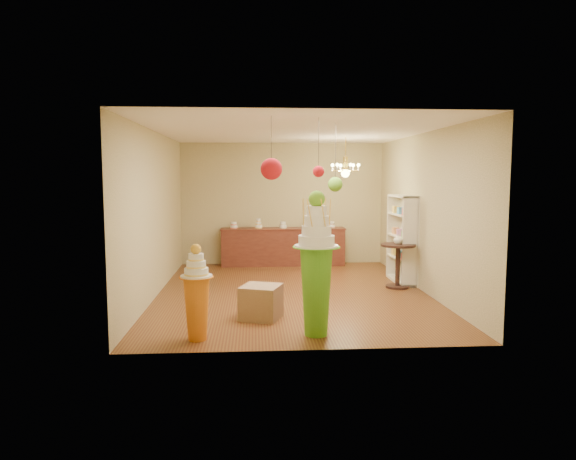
{
  "coord_description": "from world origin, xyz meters",
  "views": [
    {
      "loc": [
        -0.71,
        -9.5,
        2.19
      ],
      "look_at": [
        -0.08,
        0.0,
        1.19
      ],
      "focal_mm": 32.0,
      "sensor_mm": 36.0,
      "label": 1
    }
  ],
  "objects": [
    {
      "name": "shelving_unit",
      "position": [
        2.34,
        0.8,
        0.9
      ],
      "size": [
        0.33,
        1.2,
        1.8
      ],
      "color": "beige",
      "rests_on": "floor"
    },
    {
      "name": "ceiling",
      "position": [
        0.0,
        0.0,
        3.0
      ],
      "size": [
        6.5,
        6.5,
        0.0
      ],
      "primitive_type": "plane",
      "rotation": [
        3.14,
        0.0,
        0.0
      ],
      "color": "white",
      "rests_on": "ground"
    },
    {
      "name": "sideboard",
      "position": [
        0.0,
        2.97,
        0.48
      ],
      "size": [
        3.04,
        0.54,
        1.16
      ],
      "color": "#55251B",
      "rests_on": "floor"
    },
    {
      "name": "pedestal_orange",
      "position": [
        -1.48,
        -2.74,
        0.54
      ],
      "size": [
        0.47,
        0.47,
        1.3
      ],
      "rotation": [
        0.0,
        0.0,
        0.13
      ],
      "color": "orange",
      "rests_on": "floor"
    },
    {
      "name": "burlap_riser",
      "position": [
        -0.61,
        -1.76,
        0.26
      ],
      "size": [
        0.72,
        0.72,
        0.51
      ],
      "primitive_type": "cube",
      "rotation": [
        0.0,
        0.0,
        -0.34
      ],
      "color": "#8D6E4D",
      "rests_on": "floor"
    },
    {
      "name": "wall_right",
      "position": [
        2.5,
        0.0,
        1.5
      ],
      "size": [
        0.04,
        6.5,
        3.0
      ],
      "primitive_type": "cube",
      "color": "tan",
      "rests_on": "ground"
    },
    {
      "name": "vase",
      "position": [
        2.1,
        0.26,
        0.97
      ],
      "size": [
        0.24,
        0.24,
        0.19
      ],
      "primitive_type": "imported",
      "rotation": [
        0.0,
        0.0,
        -0.36
      ],
      "color": "beige",
      "rests_on": "round_table"
    },
    {
      "name": "chandelier",
      "position": [
        1.23,
        1.31,
        2.3
      ],
      "size": [
        0.8,
        0.8,
        0.85
      ],
      "rotation": [
        0.0,
        0.0,
        -0.31
      ],
      "color": "#E4C550",
      "rests_on": "ceiling"
    },
    {
      "name": "wall_left",
      "position": [
        -2.5,
        0.0,
        1.5
      ],
      "size": [
        0.04,
        6.5,
        3.0
      ],
      "primitive_type": "cube",
      "color": "tan",
      "rests_on": "ground"
    },
    {
      "name": "wall_front",
      "position": [
        0.0,
        -3.25,
        1.5
      ],
      "size": [
        5.0,
        0.04,
        3.0
      ],
      "primitive_type": "cube",
      "color": "tan",
      "rests_on": "ground"
    },
    {
      "name": "round_table",
      "position": [
        2.1,
        0.26,
        0.56
      ],
      "size": [
        0.87,
        0.87,
        0.87
      ],
      "rotation": [
        0.0,
        0.0,
        -0.35
      ],
      "color": "black",
      "rests_on": "floor"
    },
    {
      "name": "floor",
      "position": [
        0.0,
        0.0,
        0.0
      ],
      "size": [
        6.5,
        6.5,
        0.0
      ],
      "primitive_type": "plane",
      "color": "brown",
      "rests_on": "ground"
    },
    {
      "name": "wall_back",
      "position": [
        0.0,
        3.25,
        1.5
      ],
      "size": [
        5.0,
        0.04,
        3.0
      ],
      "primitive_type": "cube",
      "color": "tan",
      "rests_on": "ground"
    },
    {
      "name": "pom_green_mid",
      "position": [
        0.55,
        -1.6,
        2.06
      ],
      "size": [
        0.23,
        0.23,
        1.05
      ],
      "color": "#423930",
      "rests_on": "ceiling"
    },
    {
      "name": "pedestal_green",
      "position": [
        0.13,
        -2.64,
        0.86
      ],
      "size": [
        0.65,
        0.65,
        1.99
      ],
      "rotation": [
        0.0,
        0.0,
        -0.08
      ],
      "color": "#56AD26",
      "rests_on": "floor"
    },
    {
      "name": "pom_red_left",
      "position": [
        -0.47,
        -2.49,
        2.28
      ],
      "size": [
        0.3,
        0.3,
        0.86
      ],
      "color": "#423930",
      "rests_on": "ceiling"
    },
    {
      "name": "pom_red_right",
      "position": [
        0.2,
        -2.3,
        2.25
      ],
      "size": [
        0.16,
        0.16,
        0.83
      ],
      "color": "#423930",
      "rests_on": "ceiling"
    }
  ]
}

